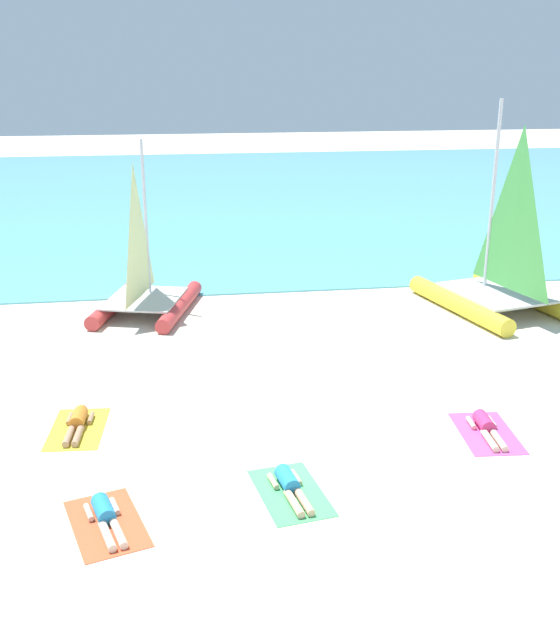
{
  "coord_description": "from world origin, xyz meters",
  "views": [
    {
      "loc": [
        -2.58,
        -12.34,
        7.26
      ],
      "look_at": [
        0.0,
        5.06,
        1.2
      ],
      "focal_mm": 42.15,
      "sensor_mm": 36.0,
      "label": 1
    }
  ],
  "objects_px": {
    "sailboat_red": "(145,289)",
    "sunbather_rightmost": "(486,426)",
    "towel_rightmost": "(487,433)",
    "sunbather_center_right": "(290,485)",
    "towel_center_right": "(291,493)",
    "towel_leftmost": "(78,429)",
    "sunbather_center_left": "(105,515)",
    "towel_center_left": "(107,523)",
    "sailboat_yellow": "(498,281)",
    "sunbather_leftmost": "(78,422)"
  },
  "relations": [
    {
      "from": "sunbather_center_left",
      "to": "towel_rightmost",
      "type": "height_order",
      "value": "sunbather_center_left"
    },
    {
      "from": "towel_leftmost",
      "to": "sunbather_center_left",
      "type": "distance_m",
      "value": 3.59
    },
    {
      "from": "sunbather_center_right",
      "to": "towel_rightmost",
      "type": "height_order",
      "value": "sunbather_center_right"
    },
    {
      "from": "towel_center_left",
      "to": "sailboat_yellow",
      "type": "bearing_deg",
      "value": 41.65
    },
    {
      "from": "sunbather_leftmost",
      "to": "towel_center_right",
      "type": "relative_size",
      "value": 0.82
    },
    {
      "from": "sunbather_center_left",
      "to": "towel_rightmost",
      "type": "xyz_separation_m",
      "value": [
        7.56,
        2.06,
        -0.13
      ]
    },
    {
      "from": "sunbather_leftmost",
      "to": "sunbather_center_left",
      "type": "height_order",
      "value": "same"
    },
    {
      "from": "towel_rightmost",
      "to": "sunbather_rightmost",
      "type": "distance_m",
      "value": 0.14
    },
    {
      "from": "sailboat_yellow",
      "to": "towel_center_left",
      "type": "relative_size",
      "value": 3.29
    },
    {
      "from": "sunbather_rightmost",
      "to": "towel_center_right",
      "type": "bearing_deg",
      "value": -154.03
    },
    {
      "from": "sailboat_red",
      "to": "sunbather_center_left",
      "type": "relative_size",
      "value": 3.34
    },
    {
      "from": "sunbather_center_left",
      "to": "towel_rightmost",
      "type": "relative_size",
      "value": 0.81
    },
    {
      "from": "towel_center_left",
      "to": "sunbather_rightmost",
      "type": "relative_size",
      "value": 1.21
    },
    {
      "from": "sunbather_center_left",
      "to": "sunbather_leftmost",
      "type": "bearing_deg",
      "value": 86.31
    },
    {
      "from": "towel_center_right",
      "to": "sunbather_rightmost",
      "type": "xyz_separation_m",
      "value": [
        4.37,
        1.71,
        0.13
      ]
    },
    {
      "from": "sunbather_center_left",
      "to": "towel_center_right",
      "type": "relative_size",
      "value": 0.81
    },
    {
      "from": "towel_center_right",
      "to": "sunbather_rightmost",
      "type": "distance_m",
      "value": 4.69
    },
    {
      "from": "towel_rightmost",
      "to": "sailboat_red",
      "type": "bearing_deg",
      "value": 128.31
    },
    {
      "from": "towel_leftmost",
      "to": "sunbather_leftmost",
      "type": "relative_size",
      "value": 1.21
    },
    {
      "from": "sailboat_red",
      "to": "towel_rightmost",
      "type": "height_order",
      "value": "sailboat_red"
    },
    {
      "from": "sailboat_yellow",
      "to": "sunbather_rightmost",
      "type": "distance_m",
      "value": 8.51
    },
    {
      "from": "sailboat_yellow",
      "to": "towel_rightmost",
      "type": "distance_m",
      "value": 8.58
    },
    {
      "from": "towel_center_left",
      "to": "sunbather_center_right",
      "type": "distance_m",
      "value": 3.22
    },
    {
      "from": "sunbather_center_right",
      "to": "towel_rightmost",
      "type": "xyz_separation_m",
      "value": [
        4.38,
        1.58,
        -0.13
      ]
    },
    {
      "from": "sailboat_yellow",
      "to": "sunbather_leftmost",
      "type": "xyz_separation_m",
      "value": [
        -11.94,
        -6.25,
        -0.8
      ]
    },
    {
      "from": "sunbather_leftmost",
      "to": "towel_rightmost",
      "type": "distance_m",
      "value": 8.51
    },
    {
      "from": "sailboat_red",
      "to": "towel_leftmost",
      "type": "distance_m",
      "value": 7.71
    },
    {
      "from": "towel_leftmost",
      "to": "sunbather_rightmost",
      "type": "xyz_separation_m",
      "value": [
        8.39,
        -1.37,
        0.13
      ]
    },
    {
      "from": "towel_rightmost",
      "to": "sunbather_rightmost",
      "type": "height_order",
      "value": "sunbather_rightmost"
    },
    {
      "from": "sailboat_red",
      "to": "towel_center_right",
      "type": "relative_size",
      "value": 2.71
    },
    {
      "from": "towel_leftmost",
      "to": "towel_center_right",
      "type": "xyz_separation_m",
      "value": [
        4.01,
        -3.08,
        0.0
      ]
    },
    {
      "from": "towel_center_right",
      "to": "towel_center_left",
      "type": "bearing_deg",
      "value": -171.35
    },
    {
      "from": "sunbather_center_left",
      "to": "towel_rightmost",
      "type": "distance_m",
      "value": 7.84
    },
    {
      "from": "towel_center_left",
      "to": "sunbather_center_left",
      "type": "height_order",
      "value": "sunbather_center_left"
    },
    {
      "from": "sailboat_red",
      "to": "towel_rightmost",
      "type": "relative_size",
      "value": 2.71
    },
    {
      "from": "towel_leftmost",
      "to": "sunbather_rightmost",
      "type": "height_order",
      "value": "sunbather_rightmost"
    },
    {
      "from": "towel_center_left",
      "to": "towel_center_right",
      "type": "bearing_deg",
      "value": 8.65
    },
    {
      "from": "sailboat_yellow",
      "to": "sunbather_center_left",
      "type": "relative_size",
      "value": 4.05
    },
    {
      "from": "towel_leftmost",
      "to": "sunbather_rightmost",
      "type": "bearing_deg",
      "value": -9.26
    },
    {
      "from": "sailboat_red",
      "to": "towel_rightmost",
      "type": "distance_m",
      "value": 11.5
    },
    {
      "from": "sailboat_yellow",
      "to": "sunbather_leftmost",
      "type": "bearing_deg",
      "value": -165.65
    },
    {
      "from": "sunbather_center_right",
      "to": "towel_center_left",
      "type": "bearing_deg",
      "value": -179.38
    },
    {
      "from": "sailboat_red",
      "to": "sunbather_rightmost",
      "type": "height_order",
      "value": "sailboat_red"
    },
    {
      "from": "sailboat_red",
      "to": "sunbather_center_right",
      "type": "relative_size",
      "value": 3.29
    },
    {
      "from": "sunbather_center_left",
      "to": "sunbather_center_right",
      "type": "xyz_separation_m",
      "value": [
        3.18,
        0.49,
        0.0
      ]
    },
    {
      "from": "sailboat_yellow",
      "to": "towel_leftmost",
      "type": "relative_size",
      "value": 3.29
    },
    {
      "from": "sailboat_red",
      "to": "sunbather_center_left",
      "type": "distance_m",
      "value": 11.09
    },
    {
      "from": "towel_leftmost",
      "to": "towel_center_right",
      "type": "relative_size",
      "value": 1.0
    },
    {
      "from": "sunbather_center_left",
      "to": "towel_leftmost",
      "type": "bearing_deg",
      "value": 86.62
    },
    {
      "from": "sailboat_red",
      "to": "sunbather_leftmost",
      "type": "height_order",
      "value": "sailboat_red"
    }
  ]
}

